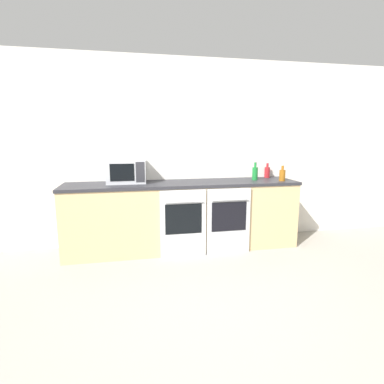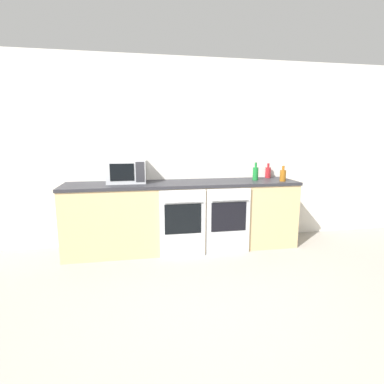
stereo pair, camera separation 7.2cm
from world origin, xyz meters
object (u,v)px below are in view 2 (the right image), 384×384
(oven_left, at_px, (183,223))
(bottle_green, at_px, (255,173))
(bottle_amber, at_px, (283,175))
(microwave, at_px, (126,171))
(bottle_red, at_px, (268,172))
(oven_right, at_px, (228,221))

(oven_left, distance_m, bottle_green, 1.28)
(oven_left, xyz_separation_m, bottle_amber, (1.42, 0.18, 0.56))
(microwave, xyz_separation_m, bottle_red, (2.06, 0.12, -0.07))
(microwave, height_order, bottle_amber, microwave)
(microwave, relative_size, bottle_red, 2.31)
(microwave, height_order, bottle_green, microwave)
(bottle_green, bearing_deg, bottle_amber, -28.19)
(oven_right, distance_m, microwave, 1.50)
(bottle_green, xyz_separation_m, bottle_amber, (0.33, -0.18, -0.01))
(oven_left, xyz_separation_m, bottle_green, (1.09, 0.35, 0.57))
(bottle_red, relative_size, bottle_green, 0.87)
(microwave, distance_m, bottle_amber, 2.13)
(bottle_red, xyz_separation_m, bottle_green, (-0.28, -0.19, 0.01))
(microwave, bearing_deg, bottle_red, 3.22)
(microwave, relative_size, bottle_amber, 2.35)
(oven_right, xyz_separation_m, microwave, (-1.29, 0.43, 0.64))
(bottle_red, distance_m, bottle_green, 0.34)
(oven_left, height_order, bottle_red, bottle_red)
(bottle_red, bearing_deg, oven_right, -144.76)
(oven_right, distance_m, bottle_green, 0.84)
(microwave, height_order, bottle_red, microwave)
(oven_right, relative_size, bottle_amber, 4.11)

